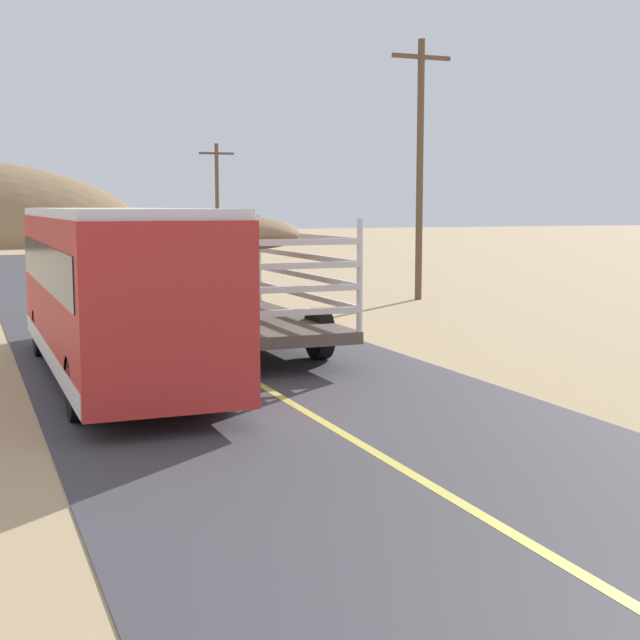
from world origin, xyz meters
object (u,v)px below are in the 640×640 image
at_px(bus, 114,288).
at_px(power_pole_far, 217,197).
at_px(livestock_truck, 213,265).
at_px(power_pole_mid, 420,163).

distance_m(bus, power_pole_far, 39.30).
height_order(livestock_truck, bus, bus).
distance_m(livestock_truck, power_pole_mid, 11.11).
bearing_deg(bus, livestock_truck, 57.02).
height_order(bus, power_pole_far, power_pole_far).
relative_size(bus, power_pole_mid, 1.12).
relative_size(livestock_truck, bus, 0.97).
bearing_deg(bus, power_pole_far, 71.75).
xyz_separation_m(bus, power_pole_far, (12.29, 37.27, 2.08)).
height_order(bus, power_pole_mid, power_pole_mid).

